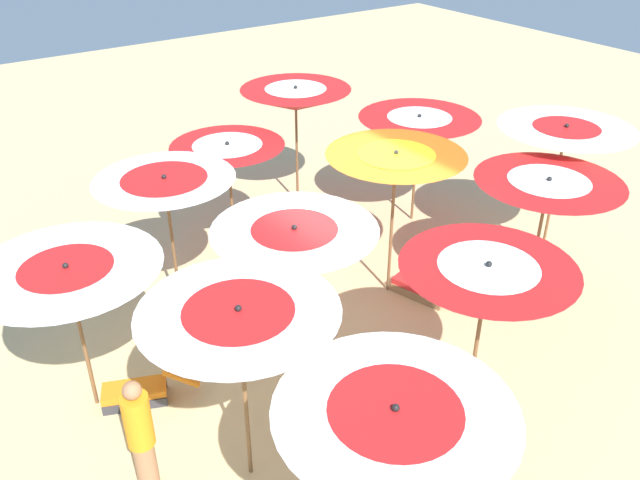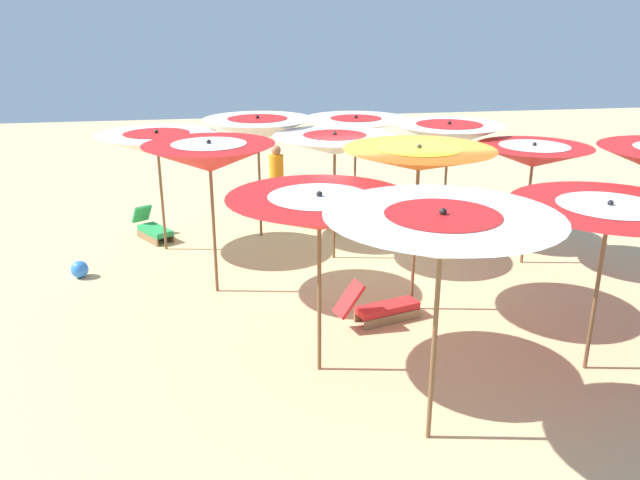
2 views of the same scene
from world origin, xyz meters
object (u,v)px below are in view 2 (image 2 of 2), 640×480
object	(u,v)px
beach_umbrella_6	(533,156)
beach_umbrella_10	(608,218)
beach_umbrella_3	(449,135)
beachgoer_0	(277,181)
beach_umbrella_8	(319,213)
lounger_2	(381,308)
beach_umbrella_0	(356,125)
lounger_0	(153,229)
beach_umbrella_11	(441,236)
lounger_1	(345,213)
beach_umbrella_4	(335,145)
beach_umbrella_7	(419,159)
beach_umbrella_2	(157,144)
beach_umbrella_1	(258,129)
beach_ball	(80,269)
beach_umbrella_5	(210,157)

from	to	relation	value
beach_umbrella_6	beach_umbrella_10	xyz separation A→B (m)	(-0.87, -3.50, 0.04)
beach_umbrella_3	beachgoer_0	xyz separation A→B (m)	(-3.07, 1.78, -1.20)
beach_umbrella_8	lounger_2	distance (m)	2.40
beach_umbrella_0	lounger_0	size ratio (longest dim) A/B	2.07
beach_umbrella_3	beach_umbrella_11	xyz separation A→B (m)	(-2.31, -6.01, 0.18)
beach_umbrella_10	lounger_1	size ratio (longest dim) A/B	1.72
beach_umbrella_4	lounger_2	distance (m)	3.21
beach_umbrella_0	beach_umbrella_10	world-z (taller)	beach_umbrella_0
beach_umbrella_3	lounger_1	distance (m)	2.79
beach_umbrella_7	beach_umbrella_10	distance (m)	2.59
beach_umbrella_6	beach_umbrella_8	distance (m)	5.10
beach_umbrella_11	beach_umbrella_7	bearing A→B (deg)	76.00
beach_umbrella_0	beach_umbrella_2	distance (m)	4.27
beach_umbrella_3	beach_umbrella_7	size ratio (longest dim) A/B	0.92
beach_umbrella_2	beach_umbrella_7	distance (m)	4.99
beach_umbrella_2	beach_umbrella_8	distance (m)	5.18
beach_umbrella_6	lounger_0	world-z (taller)	beach_umbrella_6
beach_umbrella_10	beachgoer_0	size ratio (longest dim) A/B	1.41
beach_umbrella_10	lounger_0	world-z (taller)	beach_umbrella_10
beach_umbrella_0	beach_umbrella_4	bearing A→B (deg)	-110.26
beach_umbrella_8	lounger_0	bearing A→B (deg)	114.10
beach_umbrella_8	lounger_1	world-z (taller)	beach_umbrella_8
beach_umbrella_10	lounger_0	size ratio (longest dim) A/B	2.09
beach_umbrella_8	lounger_0	xyz separation A→B (m)	(-2.41, 5.38, -1.83)
beachgoer_0	beach_umbrella_1	bearing A→B (deg)	-66.89
beach_umbrella_2	beach_ball	distance (m)	2.55
beach_umbrella_3	beach_umbrella_5	world-z (taller)	beach_umbrella_5
lounger_1	lounger_0	bearing A→B (deg)	118.17
beach_umbrella_1	beach_umbrella_10	size ratio (longest dim) A/B	1.06
beach_umbrella_2	lounger_2	xyz separation A→B (m)	(3.21, -3.58, -1.77)
lounger_2	beach_umbrella_1	bearing A→B (deg)	92.64
beach_umbrella_6	beach_ball	distance (m)	7.83
beach_umbrella_1	beach_umbrella_7	bearing A→B (deg)	-62.49
beach_umbrella_2	beach_umbrella_10	bearing A→B (deg)	-44.19
beach_umbrella_7	lounger_1	xyz separation A→B (m)	(-0.12, 4.29, -2.06)
beach_umbrella_6	beach_umbrella_8	world-z (taller)	beach_umbrella_8
beach_umbrella_11	beachgoer_0	xyz separation A→B (m)	(-0.76, 7.79, -1.38)
beach_umbrella_3	beachgoer_0	size ratio (longest dim) A/B	1.44
lounger_0	lounger_2	world-z (taller)	lounger_2
beach_umbrella_2	beach_umbrella_11	world-z (taller)	beach_umbrella_11
beachgoer_0	beach_umbrella_0	bearing A→B (deg)	47.11
lounger_2	beachgoer_0	xyz separation A→B (m)	(-0.95, 5.12, 0.62)
lounger_2	lounger_0	bearing A→B (deg)	113.29
beach_umbrella_7	beachgoer_0	xyz separation A→B (m)	(-1.51, 4.79, -1.44)
lounger_0	beach_umbrella_10	bearing A→B (deg)	11.41
beach_umbrella_6	beach_umbrella_11	distance (m)	5.56
beach_umbrella_3	beachgoer_0	distance (m)	3.75
beach_umbrella_8	lounger_1	distance (m)	6.23
beach_umbrella_1	beach_ball	xyz separation A→B (m)	(-3.16, -1.65, -1.97)
beach_umbrella_3	lounger_1	bearing A→B (deg)	142.81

